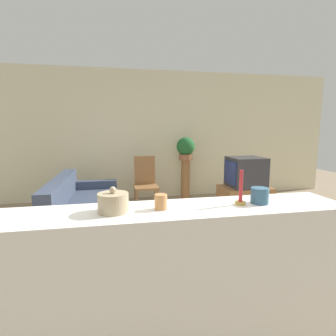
{
  "coord_description": "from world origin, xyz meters",
  "views": [
    {
      "loc": [
        -0.37,
        -2.19,
        1.49
      ],
      "look_at": [
        0.45,
        1.98,
        0.85
      ],
      "focal_mm": 28.0,
      "sensor_mm": 36.0,
      "label": 1
    }
  ],
  "objects_px": {
    "wooden_chair": "(146,181)",
    "potted_plant": "(186,148)",
    "couch": "(83,211)",
    "decorative_bowl": "(113,202)",
    "television": "(245,172)"
  },
  "relations": [
    {
      "from": "wooden_chair",
      "to": "potted_plant",
      "type": "xyz_separation_m",
      "value": [
        0.88,
        0.37,
        0.58
      ]
    },
    {
      "from": "couch",
      "to": "decorative_bowl",
      "type": "distance_m",
      "value": 2.55
    },
    {
      "from": "potted_plant",
      "to": "decorative_bowl",
      "type": "height_order",
      "value": "potted_plant"
    },
    {
      "from": "decorative_bowl",
      "to": "couch",
      "type": "bearing_deg",
      "value": 101.62
    },
    {
      "from": "television",
      "to": "wooden_chair",
      "type": "height_order",
      "value": "television"
    },
    {
      "from": "potted_plant",
      "to": "couch",
      "type": "bearing_deg",
      "value": -146.47
    },
    {
      "from": "television",
      "to": "decorative_bowl",
      "type": "height_order",
      "value": "decorative_bowl"
    },
    {
      "from": "couch",
      "to": "potted_plant",
      "type": "xyz_separation_m",
      "value": [
        1.92,
        1.27,
        0.83
      ]
    },
    {
      "from": "television",
      "to": "wooden_chair",
      "type": "bearing_deg",
      "value": 151.33
    },
    {
      "from": "television",
      "to": "couch",
      "type": "bearing_deg",
      "value": -179.25
    },
    {
      "from": "couch",
      "to": "potted_plant",
      "type": "height_order",
      "value": "potted_plant"
    },
    {
      "from": "potted_plant",
      "to": "decorative_bowl",
      "type": "relative_size",
      "value": 2.52
    },
    {
      "from": "couch",
      "to": "potted_plant",
      "type": "bearing_deg",
      "value": 33.53
    },
    {
      "from": "couch",
      "to": "wooden_chair",
      "type": "xyz_separation_m",
      "value": [
        1.04,
        0.9,
        0.24
      ]
    },
    {
      "from": "television",
      "to": "decorative_bowl",
      "type": "distance_m",
      "value": 3.23
    }
  ]
}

